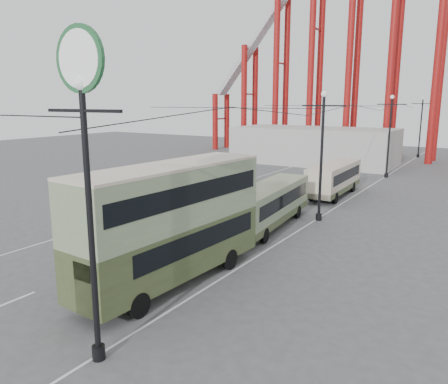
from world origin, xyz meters
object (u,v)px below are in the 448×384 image
Objects in this scene: lamp_post_near at (84,125)px; single_decker_green at (269,203)px; single_decker_cream at (334,178)px; double_decker_bus at (172,218)px; pedestrian at (195,245)px.

lamp_post_near is 18.75m from single_decker_green.
single_decker_green is 1.11× the size of single_decker_cream.
single_decker_cream is (-0.00, 23.62, -1.55)m from double_decker_bus.
double_decker_bus is 3.79m from pedestrian.
double_decker_bus is at bearing -92.99° from single_decker_green.
lamp_post_near reaches higher than pedestrian.
single_decker_green reaches higher than pedestrian.
single_decker_green is (-2.37, 17.54, -6.19)m from lamp_post_near.
lamp_post_near is at bearing -87.92° from single_decker_cream.
single_decker_green is at bearing -129.45° from pedestrian.
lamp_post_near is at bearing -87.66° from single_decker_green.
double_decker_bus is at bearing 106.65° from lamp_post_near.
lamp_post_near is at bearing -70.22° from double_decker_bus.
pedestrian is at bearing 109.12° from double_decker_bus.
pedestrian is at bearing -97.95° from single_decker_green.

